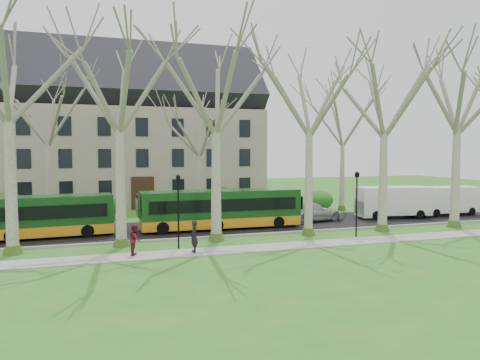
% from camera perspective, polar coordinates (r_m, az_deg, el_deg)
% --- Properties ---
extents(ground, '(120.00, 120.00, 0.00)m').
position_cam_1_polar(ground, '(30.70, 3.33, -7.22)').
color(ground, '#267722').
rests_on(ground, ground).
extents(sidewalk, '(70.00, 2.00, 0.06)m').
position_cam_1_polar(sidewalk, '(28.42, 5.18, -8.06)').
color(sidewalk, gray).
rests_on(sidewalk, ground).
extents(road, '(80.00, 8.00, 0.06)m').
position_cam_1_polar(road, '(35.79, 0.11, -5.59)').
color(road, black).
rests_on(road, ground).
extents(curb, '(80.00, 0.25, 0.14)m').
position_cam_1_polar(curb, '(32.06, 2.35, -6.62)').
color(curb, '#A5A39E').
rests_on(curb, ground).
extents(building, '(26.50, 12.20, 16.00)m').
position_cam_1_polar(building, '(52.36, -12.59, 6.10)').
color(building, gray).
rests_on(building, ground).
extents(tree_row_verge, '(49.00, 7.00, 14.00)m').
position_cam_1_polar(tree_row_verge, '(30.44, 3.17, 5.93)').
color(tree_row_verge, gray).
rests_on(tree_row_verge, ground).
extents(tree_row_far, '(33.00, 7.00, 12.00)m').
position_cam_1_polar(tree_row_far, '(40.24, -4.14, 3.97)').
color(tree_row_far, gray).
rests_on(tree_row_far, ground).
extents(lamp_row, '(36.22, 0.22, 4.30)m').
position_cam_1_polar(lamp_row, '(29.39, 4.06, -2.64)').
color(lamp_row, black).
rests_on(lamp_row, ground).
extents(hedges, '(30.60, 8.60, 2.00)m').
position_cam_1_polar(hedges, '(42.82, -9.41, -2.79)').
color(hedges, '#2B5F1B').
rests_on(hedges, ground).
extents(bus_lead, '(11.45, 3.19, 2.83)m').
position_cam_1_polar(bus_lead, '(33.34, -25.08, -4.13)').
color(bus_lead, '#113E15').
rests_on(bus_lead, road).
extents(bus_follow, '(11.65, 2.54, 2.91)m').
position_cam_1_polar(bus_follow, '(34.20, -2.31, -3.52)').
color(bus_follow, '#113E15').
rests_on(bus_follow, road).
extents(sedan, '(5.59, 3.05, 1.54)m').
position_cam_1_polar(sedan, '(38.15, 8.62, -3.84)').
color(sedan, '#B4B4B9').
rests_on(sedan, road).
extents(van_a, '(6.30, 3.19, 2.62)m').
position_cam_1_polar(van_a, '(41.61, 18.14, -2.60)').
color(van_a, white).
rests_on(van_a, road).
extents(van_b, '(5.79, 2.31, 2.49)m').
position_cam_1_polar(van_b, '(45.07, 23.89, -2.35)').
color(van_b, white).
rests_on(van_b, road).
extents(pedestrian_a, '(0.45, 0.66, 1.79)m').
position_cam_1_polar(pedestrian_a, '(26.59, -5.63, -6.86)').
color(pedestrian_a, black).
rests_on(pedestrian_a, sidewalk).
extents(pedestrian_b, '(0.79, 0.92, 1.67)m').
position_cam_1_polar(pedestrian_b, '(26.46, -12.64, -7.11)').
color(pedestrian_b, maroon).
rests_on(pedestrian_b, sidewalk).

